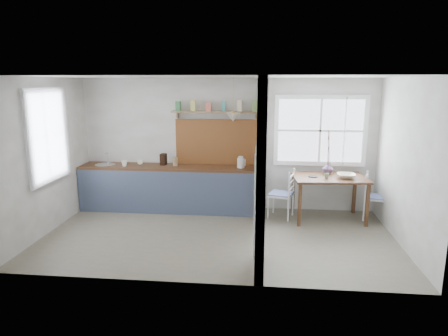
# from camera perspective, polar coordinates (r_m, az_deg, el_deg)

# --- Properties ---
(floor) EXTENTS (5.80, 3.20, 0.01)m
(floor) POSITION_cam_1_polar(r_m,az_deg,el_deg) (6.76, -0.83, -9.70)
(floor) COLOR slate
(floor) RESTS_ON ground
(ceiling) EXTENTS (5.80, 3.20, 0.01)m
(ceiling) POSITION_cam_1_polar(r_m,az_deg,el_deg) (6.27, -0.91, 12.92)
(ceiling) COLOR silver
(ceiling) RESTS_ON walls
(walls) EXTENTS (5.81, 3.21, 2.60)m
(walls) POSITION_cam_1_polar(r_m,az_deg,el_deg) (6.39, -0.87, 1.18)
(walls) COLOR silver
(walls) RESTS_ON floor
(partition) EXTENTS (0.12, 3.20, 2.60)m
(partition) POSITION_cam_1_polar(r_m,az_deg,el_deg) (6.37, 5.46, 2.48)
(partition) COLOR silver
(partition) RESTS_ON floor
(kitchen_window) EXTENTS (0.10, 1.16, 1.50)m
(kitchen_window) POSITION_cam_1_polar(r_m,az_deg,el_deg) (7.24, -24.13, 4.23)
(kitchen_window) COLOR white
(kitchen_window) RESTS_ON walls
(nook_window) EXTENTS (1.76, 0.10, 1.30)m
(nook_window) POSITION_cam_1_polar(r_m,az_deg,el_deg) (7.91, 13.58, 5.19)
(nook_window) COLOR white
(nook_window) RESTS_ON walls
(counter) EXTENTS (3.50, 0.60, 0.90)m
(counter) POSITION_cam_1_polar(r_m,az_deg,el_deg) (8.05, -7.78, -2.76)
(counter) COLOR brown
(counter) RESTS_ON floor
(sink) EXTENTS (0.40, 0.40, 0.02)m
(sink) POSITION_cam_1_polar(r_m,az_deg,el_deg) (8.32, -16.65, 0.40)
(sink) COLOR silver
(sink) RESTS_ON counter
(backsplash) EXTENTS (1.65, 0.03, 0.90)m
(backsplash) POSITION_cam_1_polar(r_m,az_deg,el_deg) (7.94, -1.03, 3.74)
(backsplash) COLOR brown
(backsplash) RESTS_ON walls
(shelf) EXTENTS (1.75, 0.20, 0.21)m
(shelf) POSITION_cam_1_polar(r_m,az_deg,el_deg) (7.79, -1.12, 8.37)
(shelf) COLOR #9A734B
(shelf) RESTS_ON walls
(pendant_lamp) EXTENTS (0.26, 0.26, 0.16)m
(pendant_lamp) POSITION_cam_1_polar(r_m,az_deg,el_deg) (7.42, 1.31, 7.26)
(pendant_lamp) COLOR #F0E4CA
(pendant_lamp) RESTS_ON ceiling
(utensil_rail) EXTENTS (0.02, 0.50, 0.02)m
(utensil_rail) POSITION_cam_1_polar(r_m,az_deg,el_deg) (7.21, 4.79, 3.62)
(utensil_rail) COLOR silver
(utensil_rail) RESTS_ON partition
(dining_table) EXTENTS (1.38, 0.98, 0.82)m
(dining_table) POSITION_cam_1_polar(r_m,az_deg,el_deg) (7.67, 14.68, -4.17)
(dining_table) COLOR brown
(dining_table) RESTS_ON floor
(chair_left) EXTENTS (0.53, 0.53, 0.93)m
(chair_left) POSITION_cam_1_polar(r_m,az_deg,el_deg) (7.59, 8.14, -3.63)
(chair_left) COLOR white
(chair_left) RESTS_ON floor
(chair_right) EXTENTS (0.50, 0.50, 0.88)m
(chair_right) POSITION_cam_1_polar(r_m,az_deg,el_deg) (7.92, 20.86, -3.84)
(chair_right) COLOR white
(chair_right) RESTS_ON floor
(kettle) EXTENTS (0.21, 0.18, 0.22)m
(kettle) POSITION_cam_1_polar(r_m,az_deg,el_deg) (7.67, 2.41, 0.85)
(kettle) COLOR white
(kettle) RESTS_ON counter
(mug_a) EXTENTS (0.13, 0.13, 0.11)m
(mug_a) POSITION_cam_1_polar(r_m,az_deg,el_deg) (8.04, -14.05, 0.63)
(mug_a) COLOR white
(mug_a) RESTS_ON counter
(mug_b) EXTENTS (0.14, 0.14, 0.09)m
(mug_b) POSITION_cam_1_polar(r_m,az_deg,el_deg) (8.16, -11.89, 0.81)
(mug_b) COLOR white
(mug_b) RESTS_ON counter
(knife_block) EXTENTS (0.12, 0.15, 0.23)m
(knife_block) POSITION_cam_1_polar(r_m,az_deg,el_deg) (8.01, -8.65, 1.23)
(knife_block) COLOR black
(knife_block) RESTS_ON counter
(jar) EXTENTS (0.11, 0.11, 0.16)m
(jar) POSITION_cam_1_polar(r_m,az_deg,el_deg) (7.90, -6.97, 0.90)
(jar) COLOR #8F754E
(jar) RESTS_ON counter
(towel_magenta) EXTENTS (0.02, 0.03, 0.52)m
(towel_magenta) POSITION_cam_1_polar(r_m,az_deg,el_deg) (7.53, 4.41, -5.17)
(towel_magenta) COLOR #D13B6C
(towel_magenta) RESTS_ON counter
(towel_orange) EXTENTS (0.02, 0.03, 0.50)m
(towel_orange) POSITION_cam_1_polar(r_m,az_deg,el_deg) (7.53, 4.40, -5.38)
(towel_orange) COLOR #BE6C0C
(towel_orange) RESTS_ON counter
(bowl) EXTENTS (0.33, 0.33, 0.08)m
(bowl) POSITION_cam_1_polar(r_m,az_deg,el_deg) (7.54, 17.08, -1.07)
(bowl) COLOR white
(bowl) RESTS_ON dining_table
(table_cup) EXTENTS (0.13, 0.13, 0.09)m
(table_cup) POSITION_cam_1_polar(r_m,az_deg,el_deg) (7.43, 14.44, -1.08)
(table_cup) COLOR gray
(table_cup) RESTS_ON dining_table
(plate) EXTENTS (0.19, 0.19, 0.01)m
(plate) POSITION_cam_1_polar(r_m,az_deg,el_deg) (7.49, 12.59, -1.17)
(plate) COLOR black
(plate) RESTS_ON dining_table
(vase) EXTENTS (0.26, 0.26, 0.21)m
(vase) POSITION_cam_1_polar(r_m,az_deg,el_deg) (7.79, 14.59, -0.03)
(vase) COLOR #543B5A
(vase) RESTS_ON dining_table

